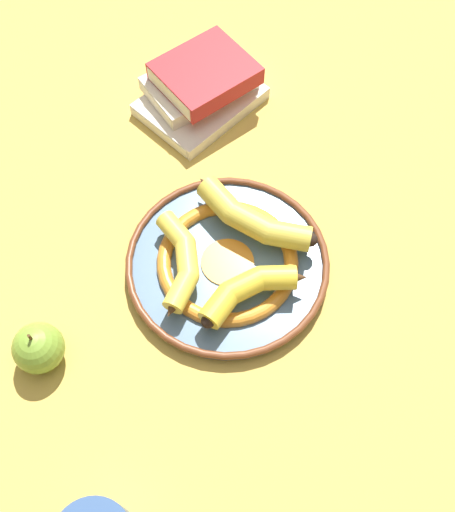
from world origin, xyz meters
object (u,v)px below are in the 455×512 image
Objects in this scene: banana_a at (181,262)px; book_stack at (201,87)px; decorative_bowl at (228,263)px; banana_b at (250,218)px; apple at (39,348)px; banana_c at (249,289)px.

banana_a is 0.35m from book_stack.
decorative_bowl is 0.33m from book_stack.
apple reaches higher than banana_b.
banana_c reaches higher than decorative_bowl.
banana_a is at bearing 48.27° from book_stack.
banana_c is 0.40m from book_stack.
banana_b is 0.35m from apple.
book_stack is (-0.32, -0.23, -0.01)m from banana_c.
book_stack is (-0.32, -0.12, -0.01)m from banana_a.
banana_c is (0.11, 0.05, -0.00)m from banana_b.
apple is (0.19, -0.12, -0.01)m from banana_a.
decorative_bowl is 0.07m from banana_b.
book_stack reaches higher than banana_c.
banana_b is 0.12m from banana_c.
apple reaches higher than banana_a.
banana_a is 1.10× the size of banana_c.
decorative_bowl is at bearing -84.04° from banana_a.
decorative_bowl is 1.28× the size of book_stack.
apple is at bearing 116.72° from banana_a.
banana_b is at bearing 67.78° from book_stack.
decorative_bowl is 3.70× the size of apple.
apple reaches higher than banana_c.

